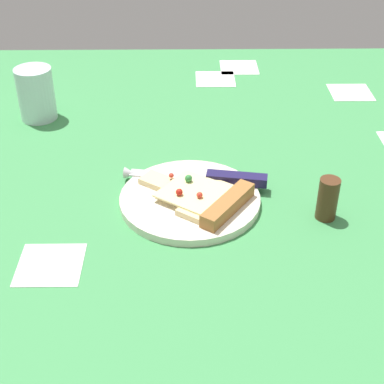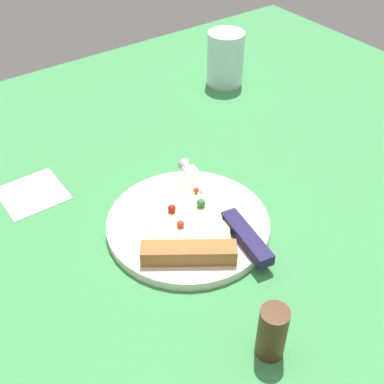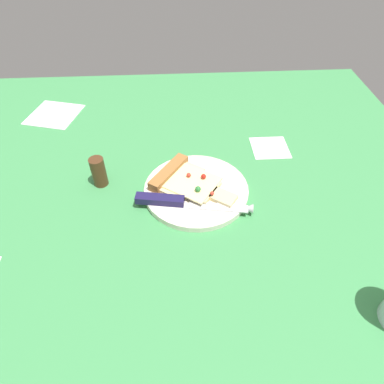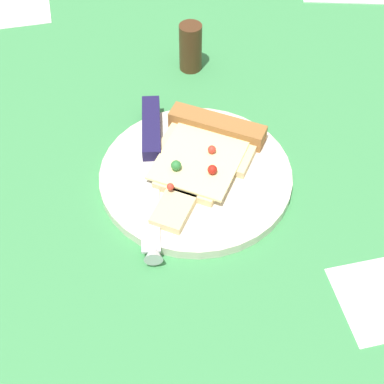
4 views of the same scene
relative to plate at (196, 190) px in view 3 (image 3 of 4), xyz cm
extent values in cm
cube|color=#3D8C4C|center=(5.79, 6.04, -2.15)|extent=(126.90, 126.90, 3.00)
cube|color=white|center=(-19.61, -14.75, -0.75)|extent=(9.00, 9.00, 0.20)
cylinder|color=silver|center=(0.00, 0.00, 0.00)|extent=(22.49, 22.49, 1.30)
cube|color=beige|center=(3.28, -2.29, 1.15)|extent=(11.22, 12.45, 1.00)
cube|color=beige|center=(-1.23, 0.86, 1.15)|extent=(8.71, 9.11, 1.00)
cube|color=beige|center=(-5.33, 3.72, 1.15)|extent=(6.32, 5.93, 1.00)
cube|color=#F2E099|center=(0.82, -0.57, 1.80)|extent=(13.47, 13.27, 0.30)
cube|color=#9E6633|center=(5.74, -4.01, 1.75)|extent=(9.00, 11.33, 2.20)
sphere|color=red|center=(1.48, -2.25, 2.44)|extent=(0.97, 0.97, 0.97)
sphere|color=red|center=(-3.00, 3.56, 2.37)|extent=(0.83, 0.83, 0.83)
sphere|color=#2D7A38|center=(-0.20, 2.33, 2.55)|extent=(1.20, 1.20, 1.20)
sphere|color=#B21E14|center=(-1.67, -1.52, 2.50)|extent=(1.10, 1.10, 1.10)
cube|color=silver|center=(-4.10, 5.81, 0.80)|extent=(12.17, 3.94, 0.30)
cone|color=silver|center=(-10.02, 6.80, 0.80)|extent=(2.30, 2.30, 2.00)
cube|color=#1E1947|center=(7.74, 3.84, 1.45)|extent=(10.23, 3.81, 1.60)
cylinder|color=#4C2D19|center=(20.93, -4.06, 2.79)|extent=(3.15, 3.15, 6.88)
cube|color=white|center=(37.99, -33.67, -0.45)|extent=(16.00, 16.00, 0.40)
camera|label=1|loc=(-0.64, -76.08, 52.93)|focal=54.19mm
camera|label=2|loc=(40.94, -28.84, 47.76)|focal=46.81mm
camera|label=3|loc=(4.09, 52.67, 51.27)|focal=31.84mm
camera|label=4|loc=(-42.59, 10.04, 48.99)|focal=52.41mm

